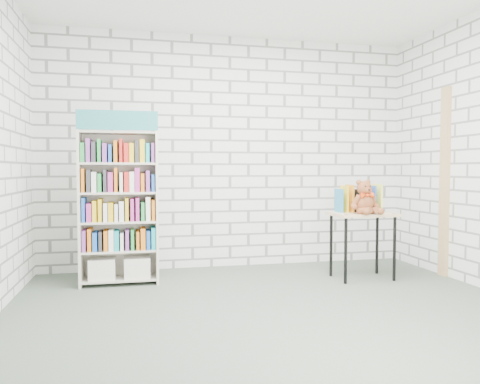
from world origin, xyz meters
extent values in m
plane|color=#475346|center=(0.00, 0.00, 0.00)|extent=(4.50, 4.50, 0.00)
cube|color=silver|center=(0.00, 2.00, 1.40)|extent=(4.50, 0.02, 2.80)
cube|color=silver|center=(0.00, -2.00, 1.40)|extent=(4.50, 0.02, 2.80)
cube|color=beige|center=(-1.68, 1.35, 0.79)|extent=(0.03, 0.31, 1.58)
cube|color=beige|center=(-0.92, 1.35, 0.79)|extent=(0.03, 0.31, 1.58)
cube|color=beige|center=(-1.30, 1.49, 0.79)|extent=(0.79, 0.02, 1.58)
cube|color=teal|center=(-1.30, 1.21, 1.68)|extent=(0.79, 0.02, 0.19)
cube|color=beige|center=(-1.30, 1.35, 0.05)|extent=(0.74, 0.29, 0.02)
cube|color=beige|center=(-1.30, 1.35, 0.35)|extent=(0.74, 0.29, 0.02)
cube|color=beige|center=(-1.30, 1.35, 0.65)|extent=(0.74, 0.29, 0.02)
cube|color=beige|center=(-1.30, 1.35, 0.95)|extent=(0.74, 0.29, 0.02)
cube|color=beige|center=(-1.30, 1.35, 1.25)|extent=(0.74, 0.29, 0.02)
cube|color=beige|center=(-1.30, 1.35, 1.57)|extent=(0.74, 0.29, 0.02)
cube|color=silver|center=(-1.48, 1.35, 0.17)|extent=(0.26, 0.25, 0.21)
cube|color=silver|center=(-1.13, 1.35, 0.17)|extent=(0.26, 0.25, 0.21)
cube|color=white|center=(-1.30, 1.34, 0.47)|extent=(0.74, 0.25, 0.21)
cube|color=purple|center=(-1.30, 1.34, 0.77)|extent=(0.74, 0.25, 0.21)
cube|color=#333338|center=(-1.30, 1.34, 1.07)|extent=(0.74, 0.25, 0.21)
cube|color=red|center=(-1.30, 1.34, 1.37)|extent=(0.74, 0.25, 0.21)
cube|color=tan|center=(1.27, 1.03, 0.71)|extent=(0.68, 0.47, 0.03)
cylinder|color=black|center=(0.99, 0.84, 0.35)|extent=(0.03, 0.03, 0.69)
cylinder|color=black|center=(0.99, 1.20, 0.35)|extent=(0.03, 0.03, 0.69)
cylinder|color=black|center=(1.56, 0.85, 0.35)|extent=(0.03, 0.03, 0.69)
cylinder|color=black|center=(1.56, 1.21, 0.35)|extent=(0.03, 0.03, 0.69)
cylinder|color=black|center=(1.00, 0.85, 0.72)|extent=(0.05, 0.05, 0.01)
cylinder|color=black|center=(1.55, 0.86, 0.72)|extent=(0.05, 0.05, 0.01)
cube|color=teal|center=(1.05, 1.13, 0.86)|extent=(0.02, 0.21, 0.28)
cube|color=yellow|center=(1.11, 1.13, 0.86)|extent=(0.02, 0.21, 0.28)
cube|color=orange|center=(1.18, 1.13, 0.86)|extent=(0.02, 0.21, 0.28)
cube|color=black|center=(1.24, 1.13, 0.86)|extent=(0.02, 0.21, 0.28)
cube|color=silver|center=(1.31, 1.13, 0.86)|extent=(0.02, 0.21, 0.28)
cube|color=#CF4224|center=(1.37, 1.14, 0.86)|extent=(0.02, 0.21, 0.28)
cube|color=#2D55AB|center=(1.43, 1.14, 0.86)|extent=(0.02, 0.21, 0.28)
cube|color=#EBEE4F|center=(1.50, 1.14, 0.86)|extent=(0.02, 0.21, 0.28)
ellipsoid|color=brown|center=(1.24, 0.94, 0.83)|extent=(0.21, 0.18, 0.21)
sphere|color=brown|center=(1.24, 0.94, 0.99)|extent=(0.15, 0.15, 0.15)
sphere|color=brown|center=(1.19, 0.95, 1.05)|extent=(0.06, 0.06, 0.06)
sphere|color=brown|center=(1.30, 0.96, 1.05)|extent=(0.06, 0.06, 0.06)
sphere|color=brown|center=(1.25, 0.88, 0.97)|extent=(0.06, 0.06, 0.06)
sphere|color=black|center=(1.22, 0.87, 1.01)|extent=(0.02, 0.02, 0.02)
sphere|color=black|center=(1.28, 0.88, 1.01)|extent=(0.02, 0.02, 0.02)
sphere|color=black|center=(1.25, 0.85, 0.98)|extent=(0.02, 0.02, 0.02)
cylinder|color=brown|center=(1.14, 0.91, 0.86)|extent=(0.11, 0.09, 0.15)
cylinder|color=brown|center=(1.35, 0.94, 0.86)|extent=(0.11, 0.10, 0.15)
sphere|color=brown|center=(1.11, 0.89, 0.80)|extent=(0.06, 0.06, 0.06)
sphere|color=brown|center=(1.38, 0.92, 0.80)|extent=(0.06, 0.06, 0.06)
cylinder|color=brown|center=(1.19, 0.83, 0.76)|extent=(0.13, 0.17, 0.09)
cylinder|color=brown|center=(1.32, 0.84, 0.76)|extent=(0.10, 0.17, 0.09)
sphere|color=brown|center=(1.18, 0.76, 0.76)|extent=(0.07, 0.07, 0.07)
sphere|color=brown|center=(1.35, 0.78, 0.76)|extent=(0.07, 0.07, 0.07)
cone|color=#E23F0E|center=(1.21, 0.88, 0.92)|extent=(0.07, 0.06, 0.06)
cone|color=#E23F0E|center=(1.29, 0.88, 0.92)|extent=(0.07, 0.06, 0.06)
sphere|color=#E23F0E|center=(1.25, 0.88, 0.92)|extent=(0.03, 0.03, 0.03)
cube|color=tan|center=(2.23, 0.95, 1.05)|extent=(0.05, 0.12, 2.10)
camera|label=1|loc=(-1.13, -3.62, 1.19)|focal=35.00mm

